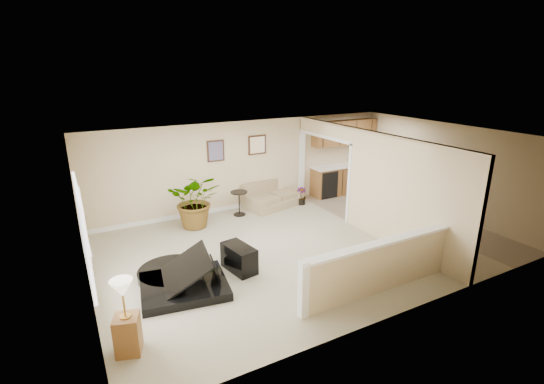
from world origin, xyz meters
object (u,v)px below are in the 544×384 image
accent_table (239,200)px  palm_plant (196,201)px  loveseat (272,194)px  piano (178,258)px  lamp_stand (126,322)px  small_plant (301,197)px  piano_bench (239,258)px

accent_table → palm_plant: size_ratio=0.42×
loveseat → palm_plant: size_ratio=1.16×
piano → lamp_stand: size_ratio=1.72×
accent_table → palm_plant: bearing=-169.8°
piano → small_plant: piano is taller
piano → accent_table: (2.50, 2.89, -0.17)m
loveseat → lamp_stand: size_ratio=1.62×
piano → loveseat: (3.66, 3.14, -0.25)m
palm_plant → piano: bearing=-114.5°
small_plant → piano_bench: bearing=-139.3°
piano_bench → palm_plant: bearing=90.5°
piano → piano_bench: (1.24, 0.06, -0.34)m
piano_bench → piano: bearing=-177.1°
small_plant → palm_plant: bearing=-176.8°
piano_bench → palm_plant: palm_plant is taller
accent_table → lamp_stand: bearing=-130.3°
piano_bench → lamp_stand: 2.78m
palm_plant → small_plant: bearing=3.2°
palm_plant → piano_bench: bearing=-89.5°
piano_bench → lamp_stand: (-2.36, -1.44, 0.23)m
lamp_stand → accent_table: bearing=49.7°
loveseat → lamp_stand: (-4.79, -4.52, 0.13)m
accent_table → lamp_stand: size_ratio=0.58×
accent_table → piano_bench: bearing=-114.0°
palm_plant → lamp_stand: size_ratio=1.40×
piano_bench → loveseat: loveseat is taller
palm_plant → loveseat: bearing=11.1°
loveseat → small_plant: size_ratio=3.67×
palm_plant → small_plant: palm_plant is taller
piano → piano_bench: bearing=11.9°
loveseat → accent_table: loveseat is taller
piano_bench → accent_table: 3.10m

